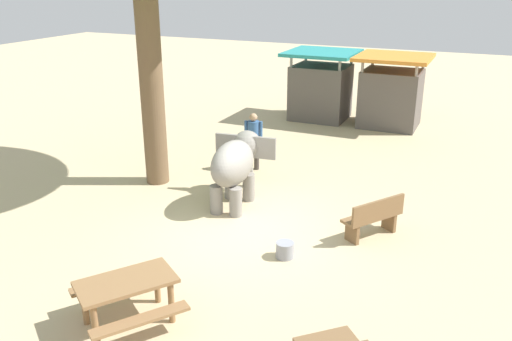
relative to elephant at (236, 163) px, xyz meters
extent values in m
plane|color=tan|center=(0.78, -1.25, -1.02)|extent=(60.00, 60.00, 0.00)
cylinder|color=gray|center=(-0.26, 0.20, -0.68)|extent=(0.29, 0.29, 0.68)
cylinder|color=gray|center=(0.21, 0.25, -0.68)|extent=(0.29, 0.29, 0.68)
cylinder|color=gray|center=(-0.16, -0.73, -0.68)|extent=(0.29, 0.29, 0.68)
cylinder|color=gray|center=(0.31, -0.68, -0.68)|extent=(0.29, 0.29, 0.68)
ellipsoid|color=gray|center=(0.03, -0.24, 0.07)|extent=(1.04, 1.79, 1.02)
sphere|color=gray|center=(-0.09, 0.81, 0.20)|extent=(0.73, 0.73, 0.73)
cone|color=gray|center=(-0.12, 1.08, -0.45)|extent=(0.23, 0.23, 1.14)
cube|color=gray|center=(-0.55, 0.65, 0.20)|extent=(0.60, 0.15, 0.54)
cube|color=gray|center=(0.40, 0.75, 0.20)|extent=(0.60, 0.15, 0.54)
cylinder|color=#3F3833|center=(-0.50, 2.32, -0.61)|extent=(0.14, 0.14, 0.82)
cylinder|color=#3F3833|center=(-0.67, 2.28, -0.61)|extent=(0.14, 0.14, 0.82)
cylinder|color=#33598C|center=(-0.58, 2.30, 0.09)|extent=(0.32, 0.32, 0.58)
sphere|color=tan|center=(-0.58, 2.30, 0.49)|extent=(0.22, 0.22, 0.22)
cylinder|color=#33598C|center=(-0.38, 2.35, 0.10)|extent=(0.09, 0.09, 0.55)
cylinder|color=#33598C|center=(-0.79, 2.25, 0.10)|extent=(0.09, 0.09, 0.55)
cylinder|color=brown|center=(-2.53, 0.40, 1.73)|extent=(0.59, 0.59, 5.49)
cube|color=brown|center=(3.36, -0.41, -0.57)|extent=(1.11, 1.38, 0.06)
cube|color=brown|center=(3.50, -0.50, -0.34)|extent=(0.83, 1.19, 0.40)
cube|color=brown|center=(3.07, -0.84, -0.81)|extent=(0.34, 0.27, 0.42)
cube|color=brown|center=(3.65, 0.03, -0.81)|extent=(0.34, 0.27, 0.42)
cube|color=olive|center=(0.51, -4.95, -0.27)|extent=(1.52, 1.69, 0.06)
cylinder|color=olive|center=(0.42, -5.63, -0.66)|extent=(0.10, 0.10, 0.72)
cylinder|color=olive|center=(-0.10, -5.25, -0.66)|extent=(0.10, 0.10, 0.72)
cylinder|color=olive|center=(1.12, -4.65, -0.66)|extent=(0.10, 0.10, 0.72)
cylinder|color=olive|center=(0.60, -4.28, -0.66)|extent=(0.10, 0.10, 0.72)
cube|color=olive|center=(1.02, -5.31, -0.58)|extent=(1.07, 1.36, 0.05)
cube|color=olive|center=(0.01, -4.59, -0.58)|extent=(1.07, 1.36, 0.05)
cube|color=#59514C|center=(-0.57, 8.39, -0.02)|extent=(2.00, 1.80, 2.00)
cube|color=teal|center=(-0.57, 8.39, 1.44)|extent=(2.50, 2.50, 0.12)
cylinder|color=gray|center=(0.33, 9.20, 0.18)|extent=(0.10, 0.10, 2.40)
cylinder|color=gray|center=(0.33, 7.58, 0.18)|extent=(0.10, 0.10, 2.40)
cylinder|color=gray|center=(-1.47, 9.20, 0.18)|extent=(0.10, 0.10, 2.40)
cylinder|color=gray|center=(-1.47, 7.58, 0.18)|extent=(0.10, 0.10, 2.40)
cube|color=#59514C|center=(2.03, 8.39, -0.02)|extent=(2.00, 1.80, 2.00)
cube|color=orange|center=(2.03, 8.39, 1.44)|extent=(2.50, 2.50, 0.12)
cylinder|color=gray|center=(2.93, 9.20, 0.18)|extent=(0.10, 0.10, 2.40)
cylinder|color=gray|center=(2.93, 7.58, 0.18)|extent=(0.10, 0.10, 2.40)
cylinder|color=gray|center=(1.13, 9.20, 0.18)|extent=(0.10, 0.10, 2.40)
cylinder|color=gray|center=(1.13, 7.58, 0.18)|extent=(0.10, 0.10, 2.40)
cylinder|color=gray|center=(2.03, -1.99, -0.86)|extent=(0.36, 0.36, 0.32)
camera|label=1|loc=(5.28, -10.68, 4.27)|focal=37.58mm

